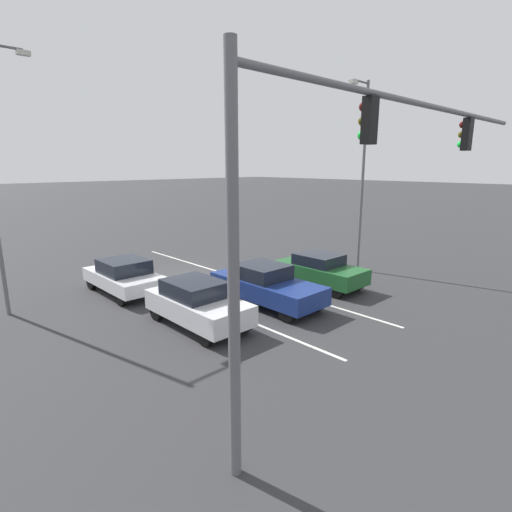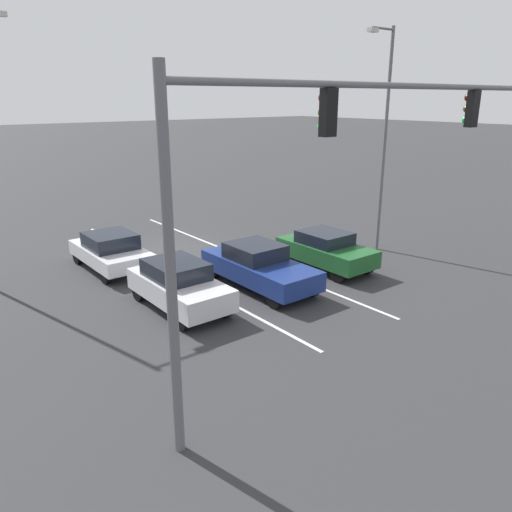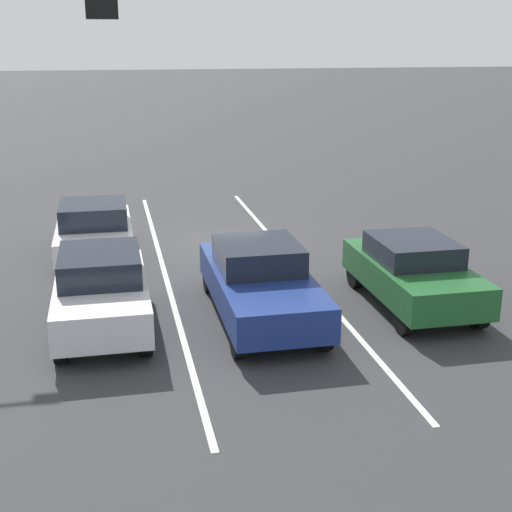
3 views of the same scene
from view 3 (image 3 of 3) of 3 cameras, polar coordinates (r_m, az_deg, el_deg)
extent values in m
plane|color=#333335|center=(20.48, -3.24, 1.12)|extent=(240.00, 240.00, 0.00)
cube|color=silver|center=(18.57, 3.04, -0.54)|extent=(0.12, 16.78, 0.01)
cube|color=silver|center=(18.03, -7.36, -1.21)|extent=(0.12, 16.78, 0.01)
cube|color=navy|center=(14.74, 0.38, -2.51)|extent=(1.89, 4.78, 0.68)
cube|color=black|center=(14.79, 0.17, 0.06)|extent=(1.67, 1.86, 0.55)
cube|color=red|center=(17.02, 0.87, 0.78)|extent=(0.24, 0.06, 0.12)
cube|color=red|center=(16.78, -3.55, 0.51)|extent=(0.24, 0.06, 0.12)
cylinder|color=black|center=(13.44, 5.46, -6.15)|extent=(0.22, 0.66, 0.66)
cylinder|color=black|center=(13.07, -1.45, -6.76)|extent=(0.22, 0.66, 0.66)
cylinder|color=black|center=(16.70, 1.79, -1.38)|extent=(0.22, 0.66, 0.66)
cylinder|color=black|center=(16.40, -3.77, -1.75)|extent=(0.22, 0.66, 0.66)
cube|color=#1E5928|center=(15.76, 12.46, -1.59)|extent=(1.84, 4.04, 0.67)
cube|color=black|center=(15.67, 12.45, 0.51)|extent=(1.62, 1.86, 0.48)
cube|color=red|center=(17.69, 11.80, 1.07)|extent=(0.24, 0.06, 0.12)
cube|color=red|center=(17.22, 7.87, 0.84)|extent=(0.24, 0.06, 0.12)
cylinder|color=black|center=(15.02, 17.34, -4.26)|extent=(0.22, 0.70, 0.70)
cylinder|color=black|center=(14.34, 11.79, -4.84)|extent=(0.22, 0.70, 0.70)
cylinder|color=black|center=(17.40, 12.87, -0.99)|extent=(0.22, 0.70, 0.70)
cylinder|color=black|center=(16.82, 7.97, -1.35)|extent=(0.22, 0.70, 0.70)
cube|color=silver|center=(14.52, -12.24, -3.22)|extent=(1.79, 4.03, 0.69)
cube|color=black|center=(14.51, -12.39, -0.67)|extent=(1.57, 2.00, 0.54)
cube|color=red|center=(16.34, -10.11, -0.16)|extent=(0.24, 0.06, 0.12)
cube|color=red|center=(16.36, -14.50, -0.43)|extent=(0.24, 0.06, 0.12)
cylinder|color=black|center=(13.32, -8.82, -6.51)|extent=(0.22, 0.66, 0.66)
cylinder|color=black|center=(13.35, -15.43, -6.89)|extent=(0.22, 0.66, 0.66)
cylinder|color=black|center=(15.99, -9.45, -2.47)|extent=(0.22, 0.66, 0.66)
cylinder|color=black|center=(16.02, -14.92, -2.80)|extent=(0.22, 0.66, 0.66)
cube|color=silver|center=(19.45, -12.79, 1.76)|extent=(1.94, 4.12, 0.55)
cube|color=black|center=(19.26, -12.90, 3.33)|extent=(1.71, 1.90, 0.57)
cube|color=red|center=(21.38, -10.96, 3.62)|extent=(0.24, 0.06, 0.12)
cube|color=red|center=(21.40, -14.61, 3.40)|extent=(0.24, 0.06, 0.12)
cylinder|color=black|center=(18.12, -10.10, -0.11)|extent=(0.22, 0.69, 0.69)
cylinder|color=black|center=(18.16, -15.41, -0.43)|extent=(0.22, 0.69, 0.69)
cylinder|color=black|center=(20.94, -10.42, 2.20)|extent=(0.22, 0.69, 0.69)
cylinder|color=black|center=(20.97, -15.02, 1.92)|extent=(0.22, 0.69, 0.69)
sphere|color=#19D83F|center=(7.88, -12.29, 19.38)|extent=(0.20, 0.20, 0.20)
camera|label=1|loc=(8.23, -80.14, 1.30)|focal=28.00mm
camera|label=2|loc=(7.64, -100.70, 4.27)|focal=35.00mm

